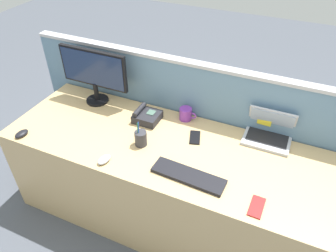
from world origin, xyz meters
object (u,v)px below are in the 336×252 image
object	(u,v)px
desk_phone	(147,116)
keyboard_main	(188,176)
cell_phone_red_case	(257,207)
cell_phone_black_slab	(195,137)
pen_cup	(141,138)
desktop_monitor	(94,71)
computer_mouse_right_hand	(104,159)
computer_mouse_left_hand	(21,134)
coffee_mug	(186,114)
laptop	(269,131)

from	to	relation	value
desk_phone	keyboard_main	bearing A→B (deg)	-39.91
cell_phone_red_case	cell_phone_black_slab	world-z (taller)	same
desk_phone	pen_cup	size ratio (longest dim) A/B	0.93
desktop_monitor	computer_mouse_right_hand	distance (m)	0.75
computer_mouse_right_hand	cell_phone_red_case	bearing A→B (deg)	10.53
desktop_monitor	computer_mouse_left_hand	distance (m)	0.67
keyboard_main	cell_phone_black_slab	size ratio (longest dim) A/B	3.15
cell_phone_red_case	coffee_mug	size ratio (longest dim) A/B	1.15
coffee_mug	desktop_monitor	bearing A→B (deg)	-175.84
computer_mouse_right_hand	computer_mouse_left_hand	bearing A→B (deg)	-170.17
desktop_monitor	keyboard_main	distance (m)	1.09
desktop_monitor	cell_phone_black_slab	distance (m)	0.91
pen_cup	cell_phone_red_case	world-z (taller)	pen_cup
keyboard_main	pen_cup	bearing A→B (deg)	162.46
desktop_monitor	pen_cup	world-z (taller)	desktop_monitor
computer_mouse_right_hand	computer_mouse_left_hand	distance (m)	0.66
desktop_monitor	computer_mouse_left_hand	size ratio (longest dim) A/B	5.51
desk_phone	laptop	bearing A→B (deg)	10.49
cell_phone_red_case	laptop	bearing A→B (deg)	96.54
computer_mouse_left_hand	computer_mouse_right_hand	bearing A→B (deg)	8.60
pen_cup	coffee_mug	size ratio (longest dim) A/B	1.48
coffee_mug	keyboard_main	bearing A→B (deg)	-66.86
cell_phone_red_case	coffee_mug	distance (m)	0.87
desktop_monitor	cell_phone_red_case	xyz separation A→B (m)	(1.36, -0.53, -0.25)
laptop	computer_mouse_right_hand	xyz separation A→B (m)	(-0.89, -0.65, -0.04)
desktop_monitor	pen_cup	distance (m)	0.68
desk_phone	cell_phone_black_slab	world-z (taller)	desk_phone
desktop_monitor	keyboard_main	xyz separation A→B (m)	(0.95, -0.48, -0.25)
computer_mouse_right_hand	desktop_monitor	bearing A→B (deg)	135.39
computer_mouse_left_hand	pen_cup	distance (m)	0.83
cell_phone_black_slab	computer_mouse_left_hand	bearing A→B (deg)	-174.72
computer_mouse_left_hand	cell_phone_black_slab	world-z (taller)	computer_mouse_left_hand
laptop	pen_cup	xyz separation A→B (m)	(-0.75, -0.41, -0.00)
laptop	desk_phone	world-z (taller)	laptop
keyboard_main	cell_phone_black_slab	xyz separation A→B (m)	(-0.09, 0.35, -0.01)
laptop	desktop_monitor	bearing A→B (deg)	-176.44
computer_mouse_left_hand	pen_cup	bearing A→B (deg)	24.94
computer_mouse_left_hand	cell_phone_red_case	distance (m)	1.60
laptop	computer_mouse_left_hand	xyz separation A→B (m)	(-1.54, -0.66, -0.04)
desktop_monitor	computer_mouse_left_hand	bearing A→B (deg)	-111.58
coffee_mug	cell_phone_red_case	bearing A→B (deg)	-42.39
keyboard_main	computer_mouse_left_hand	world-z (taller)	computer_mouse_left_hand
desk_phone	cell_phone_black_slab	size ratio (longest dim) A/B	1.26
laptop	computer_mouse_right_hand	bearing A→B (deg)	-143.82
desk_phone	pen_cup	world-z (taller)	pen_cup
pen_cup	cell_phone_black_slab	bearing A→B (deg)	34.36
computer_mouse_right_hand	keyboard_main	bearing A→B (deg)	18.10
pen_cup	laptop	bearing A→B (deg)	28.68
desk_phone	coffee_mug	world-z (taller)	desk_phone
desk_phone	cell_phone_red_case	bearing A→B (deg)	-27.08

